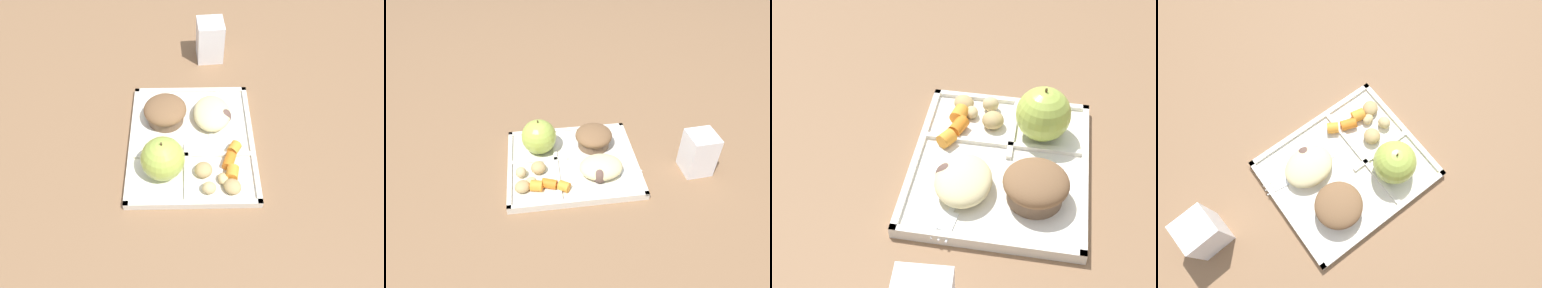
{
  "view_description": "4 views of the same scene",
  "coord_description": "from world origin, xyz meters",
  "views": [
    {
      "loc": [
        -0.47,
        0.01,
        0.61
      ],
      "look_at": [
        -0.04,
        0.0,
        0.05
      ],
      "focal_mm": 33.77,
      "sensor_mm": 36.0,
      "label": 1
    },
    {
      "loc": [
        -0.07,
        -0.6,
        0.58
      ],
      "look_at": [
        0.02,
        0.01,
        0.06
      ],
      "focal_mm": 32.12,
      "sensor_mm": 36.0,
      "label": 2
    },
    {
      "loc": [
        0.59,
        0.05,
        0.6
      ],
      "look_at": [
        0.01,
        -0.05,
        0.05
      ],
      "focal_mm": 52.2,
      "sensor_mm": 36.0,
      "label": 3
    },
    {
      "loc": [
        0.13,
        0.18,
        0.74
      ],
      "look_at": [
        -0.04,
        -0.04,
        0.02
      ],
      "focal_mm": 34.75,
      "sensor_mm": 36.0,
      "label": 4
    }
  ],
  "objects": [
    {
      "name": "potato_chunk_browned",
      "position": [
        -0.1,
        -0.06,
        0.02
      ],
      "size": [
        0.03,
        0.03,
        0.02
      ],
      "primitive_type": "ellipsoid",
      "rotation": [
        0.0,
        0.0,
        0.22
      ],
      "color": "tan",
      "rests_on": "lunch_tray"
    },
    {
      "name": "egg_noodle_pile",
      "position": [
        0.06,
        -0.05,
        0.03
      ],
      "size": [
        0.1,
        0.08,
        0.04
      ],
      "primitive_type": "ellipsoid",
      "color": "beige",
      "rests_on": "lunch_tray"
    },
    {
      "name": "bran_muffin",
      "position": [
        0.06,
        0.06,
        0.04
      ],
      "size": [
        0.09,
        0.09,
        0.05
      ],
      "color": "brown",
      "rests_on": "lunch_tray"
    },
    {
      "name": "meatball_front",
      "position": [
        0.05,
        -0.07,
        0.03
      ],
      "size": [
        0.03,
        0.03,
        0.03
      ],
      "primitive_type": "sphere",
      "color": "brown",
      "rests_on": "lunch_tray"
    },
    {
      "name": "green_apple",
      "position": [
        -0.07,
        0.06,
        0.05
      ],
      "size": [
        0.09,
        0.09,
        0.09
      ],
      "color": "#A8C14C",
      "rests_on": "lunch_tray"
    },
    {
      "name": "carrot_slice_small",
      "position": [
        -0.09,
        -0.08,
        0.02
      ],
      "size": [
        0.03,
        0.03,
        0.02
      ],
      "primitive_type": "cylinder",
      "rotation": [
        0.0,
        1.57,
        6.06
      ],
      "color": "orange",
      "rests_on": "lunch_tray"
    },
    {
      "name": "potato_chunk_corner",
      "position": [
        -0.12,
        -0.08,
        0.02
      ],
      "size": [
        0.05,
        0.05,
        0.02
      ],
      "primitive_type": "ellipsoid",
      "rotation": [
        0.0,
        0.0,
        2.25
      ],
      "color": "tan",
      "rests_on": "lunch_tray"
    },
    {
      "name": "ground",
      "position": [
        0.0,
        0.0,
        0.0
      ],
      "size": [
        6.0,
        6.0,
        0.0
      ],
      "primitive_type": "plane",
      "color": "#846042"
    },
    {
      "name": "meatball_side",
      "position": [
        0.04,
        -0.05,
        0.03
      ],
      "size": [
        0.03,
        0.03,
        0.03
      ],
      "primitive_type": "sphere",
      "color": "#755B4C",
      "rests_on": "lunch_tray"
    },
    {
      "name": "meatball_back",
      "position": [
        0.05,
        -0.05,
        0.03
      ],
      "size": [
        0.04,
        0.04,
        0.04
      ],
      "primitive_type": "sphere",
      "color": "brown",
      "rests_on": "lunch_tray"
    },
    {
      "name": "carrot_slice_large",
      "position": [
        -0.03,
        -0.09,
        0.02
      ],
      "size": [
        0.03,
        0.03,
        0.02
      ],
      "primitive_type": "cylinder",
      "rotation": [
        0.0,
        1.57,
        5.72
      ],
      "color": "orange",
      "rests_on": "lunch_tray"
    },
    {
      "name": "potato_chunk_large",
      "position": [
        -0.12,
        -0.03,
        0.02
      ],
      "size": [
        0.03,
        0.03,
        0.02
      ],
      "primitive_type": "ellipsoid",
      "rotation": [
        0.0,
        0.0,
        1.66
      ],
      "color": "tan",
      "rests_on": "lunch_tray"
    },
    {
      "name": "carrot_slice_edge",
      "position": [
        -0.06,
        -0.07,
        0.02
      ],
      "size": [
        0.04,
        0.03,
        0.02
      ],
      "primitive_type": "cylinder",
      "rotation": [
        0.0,
        1.57,
        2.81
      ],
      "color": "orange",
      "rests_on": "lunch_tray"
    },
    {
      "name": "plastic_fork",
      "position": [
        0.1,
        -0.05,
        0.01
      ],
      "size": [
        0.16,
        0.04,
        0.0
      ],
      "color": "white",
      "rests_on": "lunch_tray"
    },
    {
      "name": "lunch_tray",
      "position": [
        -0.0,
        0.0,
        0.01
      ],
      "size": [
        0.31,
        0.26,
        0.02
      ],
      "color": "silver",
      "rests_on": "ground"
    },
    {
      "name": "potato_chunk_small",
      "position": [
        -0.08,
        -0.02,
        0.02
      ],
      "size": [
        0.04,
        0.04,
        0.03
      ],
      "primitive_type": "ellipsoid",
      "rotation": [
        0.0,
        0.0,
        3.47
      ],
      "color": "tan",
      "rests_on": "lunch_tray"
    }
  ]
}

